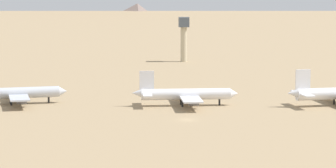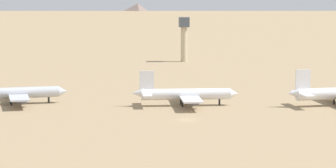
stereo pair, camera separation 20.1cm
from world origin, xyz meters
TOP-DOWN VIEW (x-y plane):
  - ground at (0.00, 0.00)m, footprint 4000.00×4000.00m
  - parked_jet_red_2 at (-55.29, 31.87)m, footprint 34.78×29.71m
  - parked_jet_white_3 at (0.96, 26.14)m, footprint 35.05×29.40m
  - control_tower at (10.07, 163.74)m, footprint 5.20×5.20m

SIDE VIEW (x-z plane):
  - ground at x=0.00m, z-range 0.00..0.00m
  - parked_jet_red_2 at x=-55.29m, z-range -1.99..9.55m
  - parked_jet_white_3 at x=0.96m, z-range -2.00..9.60m
  - control_tower at x=10.07m, z-range 2.29..24.47m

